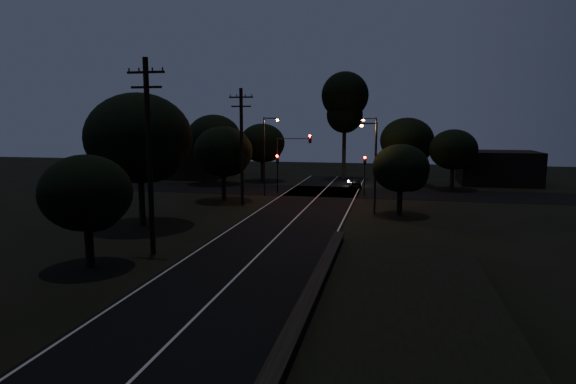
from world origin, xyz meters
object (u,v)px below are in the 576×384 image
at_px(utility_pole_mid, 149,154).
at_px(streetlight_b, 374,149).
at_px(streetlight_c, 374,161).
at_px(utility_pole_far, 242,145).
at_px(tall_pine, 345,102).
at_px(signal_left, 277,166).
at_px(signal_mast, 293,153).
at_px(streetlight_a, 266,151).
at_px(signal_right, 365,168).
at_px(car, 355,183).

xyz_separation_m(utility_pole_mid, streetlight_b, (11.31, 29.00, -1.10)).
relative_size(streetlight_b, streetlight_c, 1.07).
distance_m(utility_pole_far, tall_pine, 24.49).
xyz_separation_m(tall_pine, signal_left, (-5.60, -15.01, -7.33)).
height_order(signal_mast, streetlight_b, streetlight_b).
xyz_separation_m(utility_pole_mid, signal_left, (1.40, 24.99, -2.90)).
distance_m(utility_pole_mid, streetlight_a, 23.04).
bearing_deg(signal_right, signal_mast, 179.97).
bearing_deg(streetlight_a, car, 43.36).
bearing_deg(streetlight_c, utility_pole_mid, -128.26).
bearing_deg(signal_left, signal_right, 0.00).
bearing_deg(tall_pine, streetlight_b, -68.62).
bearing_deg(utility_pole_far, signal_mast, 68.89).
bearing_deg(streetlight_c, streetlight_a, 144.31).
height_order(tall_pine, signal_mast, tall_pine).
height_order(signal_left, car, signal_left).
bearing_deg(streetlight_b, signal_left, -157.95).
relative_size(signal_mast, streetlight_a, 0.78).
bearing_deg(signal_left, streetlight_b, 22.05).
bearing_deg(signal_left, utility_pole_far, -99.94).
xyz_separation_m(streetlight_b, streetlight_c, (0.52, -14.00, -0.29)).
bearing_deg(signal_mast, utility_pole_mid, -97.04).
relative_size(tall_pine, car, 4.52).
distance_m(signal_left, signal_mast, 2.26).
bearing_deg(streetlight_b, tall_pine, 111.38).
height_order(signal_right, signal_mast, signal_mast).
height_order(utility_pole_mid, signal_right, utility_pole_mid).
distance_m(signal_left, signal_right, 9.20).
relative_size(signal_left, streetlight_c, 0.55).
bearing_deg(utility_pole_mid, tall_pine, 80.07).
bearing_deg(tall_pine, signal_right, -76.51).
relative_size(signal_mast, streetlight_b, 0.78).
height_order(signal_left, streetlight_b, streetlight_b).
bearing_deg(utility_pole_mid, streetlight_b, 68.70).
bearing_deg(streetlight_b, utility_pole_far, -133.30).
relative_size(signal_left, streetlight_a, 0.51).
xyz_separation_m(signal_left, streetlight_c, (10.43, -9.99, 1.51)).
bearing_deg(signal_mast, signal_right, -0.03).
distance_m(streetlight_a, streetlight_b, 12.19).
relative_size(utility_pole_far, signal_right, 2.56).
height_order(utility_pole_far, streetlight_a, utility_pole_far).
relative_size(utility_pole_far, car, 3.36).
height_order(signal_mast, car, signal_mast).
distance_m(signal_left, car, 10.09).
xyz_separation_m(utility_pole_mid, streetlight_c, (11.83, 15.00, -1.39)).
relative_size(utility_pole_mid, streetlight_a, 1.38).
bearing_deg(car, utility_pole_far, 46.15).
height_order(signal_left, streetlight_c, streetlight_c).
bearing_deg(streetlight_a, signal_mast, 39.77).
bearing_deg(utility_pole_mid, utility_pole_far, 90.00).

